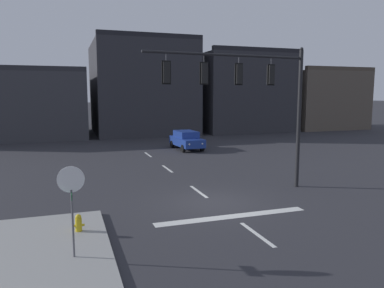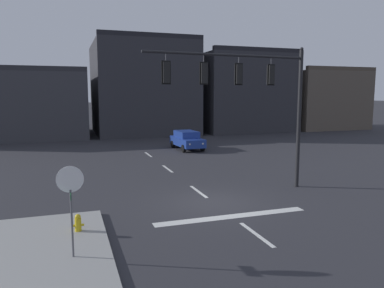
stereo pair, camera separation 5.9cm
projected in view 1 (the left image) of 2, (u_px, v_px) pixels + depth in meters
ground_plane at (214, 203)px, 16.70m from camera, size 400.00×400.00×0.00m
sidewalk_near_corner at (23, 263)px, 10.56m from camera, size 5.00×8.00×0.15m
stop_bar_paint at (233, 216)px, 14.82m from camera, size 6.40×0.50×0.01m
lane_centreline at (199, 192)px, 18.58m from camera, size 0.16×26.40×0.01m
signal_mast_near_side at (252, 88)px, 17.84m from camera, size 8.33×0.70×7.16m
stop_sign at (71, 190)px, 10.55m from camera, size 0.76×0.64×2.83m
car_lot_nearside at (186, 140)px, 32.56m from camera, size 2.07×4.52×1.61m
fire_hydrant at (79, 226)px, 12.82m from camera, size 0.40×0.30×0.75m
building_row at (161, 96)px, 46.39m from camera, size 55.16×13.09×11.31m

